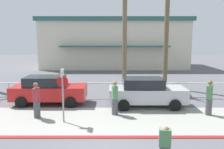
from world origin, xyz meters
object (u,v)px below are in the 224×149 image
(palm_tree_3, at_px, (168,0))
(pedestrian_2, at_px, (210,99))
(car_silver_2, at_px, (147,92))
(pedestrian_1, at_px, (38,102))
(stop_sign_bike_lane, at_px, (64,88))
(palm_tree_2, at_px, (126,18))
(car_red_1, at_px, (50,90))
(pedestrian_0, at_px, (116,99))

(palm_tree_3, relative_size, pedestrian_2, 4.86)
(car_silver_2, xyz_separation_m, pedestrian_1, (-5.74, -2.00, -0.02))
(stop_sign_bike_lane, relative_size, pedestrian_1, 1.41)
(palm_tree_2, xyz_separation_m, pedestrian_1, (-4.75, -7.07, -4.68))
(pedestrian_1, bearing_deg, pedestrian_2, 2.82)
(stop_sign_bike_lane, xyz_separation_m, pedestrian_1, (-1.45, 0.60, -0.83))
(car_silver_2, distance_m, pedestrian_1, 6.08)
(palm_tree_2, distance_m, palm_tree_3, 3.47)
(palm_tree_3, distance_m, car_red_1, 11.03)
(palm_tree_2, height_order, pedestrian_0, palm_tree_2)
(stop_sign_bike_lane, bearing_deg, pedestrian_1, 157.57)
(stop_sign_bike_lane, xyz_separation_m, palm_tree_3, (6.50, 7.79, 5.17))
(stop_sign_bike_lane, xyz_separation_m, car_silver_2, (4.29, 2.60, -0.81))
(palm_tree_3, bearing_deg, stop_sign_bike_lane, -129.85)
(pedestrian_0, relative_size, pedestrian_2, 0.98)
(palm_tree_3, height_order, car_silver_2, palm_tree_3)
(palm_tree_2, xyz_separation_m, palm_tree_3, (3.21, 0.13, 1.31))
(car_red_1, distance_m, pedestrian_1, 2.60)
(palm_tree_3, height_order, pedestrian_1, palm_tree_3)
(car_red_1, height_order, pedestrian_2, pedestrian_2)
(palm_tree_2, bearing_deg, pedestrian_1, -123.88)
(stop_sign_bike_lane, bearing_deg, pedestrian_2, 8.02)
(pedestrian_1, distance_m, pedestrian_2, 8.78)
(palm_tree_2, distance_m, car_silver_2, 6.96)
(pedestrian_0, bearing_deg, pedestrian_1, -172.56)
(pedestrian_0, distance_m, pedestrian_2, 4.87)
(palm_tree_2, bearing_deg, pedestrian_0, -97.35)
(pedestrian_0, bearing_deg, car_silver_2, 38.97)
(stop_sign_bike_lane, distance_m, pedestrian_0, 2.81)
(palm_tree_2, xyz_separation_m, pedestrian_0, (-0.85, -6.56, -4.69))
(pedestrian_1, bearing_deg, palm_tree_3, 42.11)
(palm_tree_3, distance_m, pedestrian_1, 12.29)
(car_red_1, height_order, pedestrian_0, pedestrian_0)
(car_silver_2, height_order, pedestrian_0, pedestrian_0)
(stop_sign_bike_lane, distance_m, car_silver_2, 5.08)
(pedestrian_0, relative_size, pedestrian_1, 0.99)
(palm_tree_2, xyz_separation_m, car_red_1, (-4.85, -4.46, -4.66))
(stop_sign_bike_lane, xyz_separation_m, palm_tree_2, (3.29, 7.67, 3.85))
(palm_tree_3, relative_size, car_red_1, 2.04)
(palm_tree_2, bearing_deg, car_red_1, -137.37)
(pedestrian_2, bearing_deg, car_red_1, 166.25)
(car_red_1, xyz_separation_m, car_silver_2, (5.85, -0.60, 0.00))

